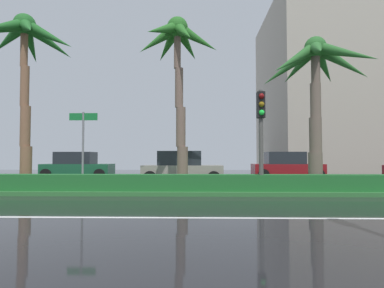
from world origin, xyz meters
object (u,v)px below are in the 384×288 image
(street_name_sign, at_px, (83,140))
(car_in_traffic_third, at_px, (182,168))
(palm_tree_centre_right, at_px, (315,71))
(palm_tree_centre, at_px, (177,52))
(traffic_signal_median_right, at_px, (261,121))
(car_in_traffic_second, at_px, (77,166))
(car_in_traffic_fourth, at_px, (286,166))
(palm_tree_centre_left, at_px, (24,46))

(street_name_sign, height_order, car_in_traffic_third, street_name_sign)
(palm_tree_centre_right, height_order, car_in_traffic_third, palm_tree_centre_right)
(palm_tree_centre, relative_size, traffic_signal_median_right, 1.97)
(car_in_traffic_second, distance_m, car_in_traffic_third, 7.42)
(palm_tree_centre_right, distance_m, car_in_traffic_second, 15.03)
(palm_tree_centre, bearing_deg, palm_tree_centre_right, -1.26)
(traffic_signal_median_right, xyz_separation_m, car_in_traffic_fourth, (3.21, 8.76, -1.88))
(car_in_traffic_third, bearing_deg, street_name_sign, -124.63)
(palm_tree_centre, distance_m, traffic_signal_median_right, 4.93)
(palm_tree_centre_right, height_order, street_name_sign, palm_tree_centre_right)
(palm_tree_centre, xyz_separation_m, car_in_traffic_third, (-0.01, 3.86, -5.10))
(palm_tree_centre_right, distance_m, car_in_traffic_fourth, 8.16)
(palm_tree_centre_left, bearing_deg, palm_tree_centre_right, 1.42)
(palm_tree_centre_left, distance_m, car_in_traffic_second, 8.92)
(car_in_traffic_second, bearing_deg, palm_tree_centre_left, -86.96)
(car_in_traffic_third, xyz_separation_m, car_in_traffic_fourth, (6.42, 2.99, 0.00))
(palm_tree_centre, height_order, street_name_sign, palm_tree_centre)
(car_in_traffic_fourth, bearing_deg, traffic_signal_median_right, -110.14)
(palm_tree_centre, xyz_separation_m, street_name_sign, (-3.57, -1.30, -3.84))
(palm_tree_centre_right, bearing_deg, car_in_traffic_second, 151.41)
(palm_tree_centre_right, relative_size, car_in_traffic_third, 1.47)
(palm_tree_centre_right, distance_m, street_name_sign, 9.93)
(palm_tree_centre_right, bearing_deg, palm_tree_centre, 178.74)
(palm_tree_centre_left, height_order, car_in_traffic_second, palm_tree_centre_left)
(palm_tree_centre_left, bearing_deg, car_in_traffic_fourth, 29.51)
(palm_tree_centre, bearing_deg, palm_tree_centre_left, -176.16)
(palm_tree_centre_left, distance_m, car_in_traffic_third, 9.35)
(traffic_signal_median_right, relative_size, car_in_traffic_fourth, 0.86)
(car_in_traffic_second, xyz_separation_m, car_in_traffic_fourth, (13.25, 0.07, 0.00))
(palm_tree_centre_left, relative_size, car_in_traffic_second, 1.70)
(car_in_traffic_second, distance_m, car_in_traffic_fourth, 13.25)
(car_in_traffic_second, relative_size, car_in_traffic_fourth, 1.00)
(palm_tree_centre, xyz_separation_m, traffic_signal_median_right, (3.20, -1.91, -3.22))
(palm_tree_centre_left, distance_m, traffic_signal_median_right, 10.33)
(car_in_traffic_second, bearing_deg, palm_tree_centre_right, -28.59)
(street_name_sign, bearing_deg, traffic_signal_median_right, -5.19)
(palm_tree_centre_right, xyz_separation_m, car_in_traffic_fourth, (0.57, 6.98, -4.20))
(palm_tree_centre_left, height_order, palm_tree_centre, palm_tree_centre_left)
(palm_tree_centre, distance_m, street_name_sign, 5.40)
(palm_tree_centre_right, xyz_separation_m, street_name_sign, (-9.41, -1.17, -2.95))
(traffic_signal_median_right, xyz_separation_m, car_in_traffic_second, (-10.04, 8.69, -1.88))
(car_in_traffic_second, bearing_deg, car_in_traffic_fourth, 0.30)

